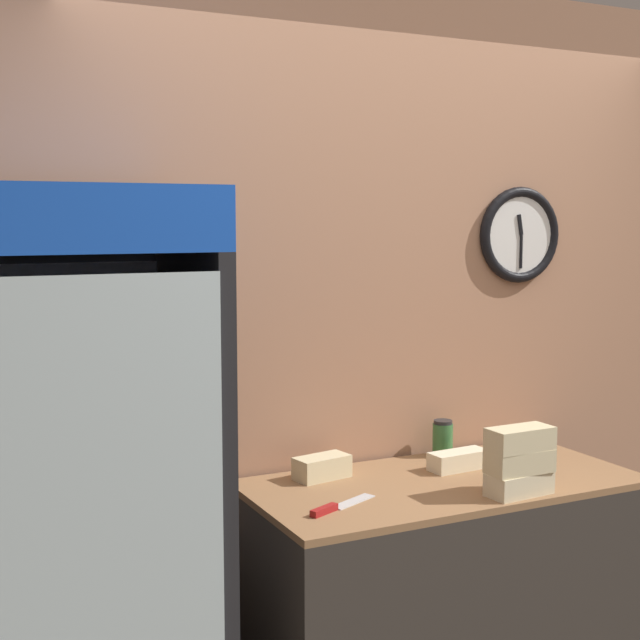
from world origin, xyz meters
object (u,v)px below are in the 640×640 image
at_px(sandwich_flat_right, 459,460).
at_px(sandwich_flat_left, 322,467).
at_px(sandwich_stack_bottom, 519,484).
at_px(sandwich_stack_middle, 520,461).
at_px(beverage_cooler, 67,477).
at_px(chefs_knife, 334,507).
at_px(sandwich_stack_top, 520,439).
at_px(condiment_jar, 443,438).

bearing_deg(sandwich_flat_right, sandwich_flat_left, 167.05).
xyz_separation_m(sandwich_stack_bottom, sandwich_stack_middle, (0.00, 0.00, 0.08)).
bearing_deg(sandwich_stack_middle, sandwich_stack_bottom, 0.00).
bearing_deg(sandwich_stack_middle, beverage_cooler, 167.94).
relative_size(sandwich_flat_left, chefs_knife, 0.75).
height_order(sandwich_stack_bottom, sandwich_stack_top, sandwich_stack_top).
bearing_deg(sandwich_flat_right, condiment_jar, 74.24).
height_order(sandwich_stack_top, condiment_jar, sandwich_stack_top).
bearing_deg(condiment_jar, beverage_cooler, -171.38).
height_order(beverage_cooler, chefs_knife, beverage_cooler).
xyz_separation_m(beverage_cooler, chefs_knife, (0.80, -0.17, -0.16)).
relative_size(chefs_knife, condiment_jar, 2.01).
height_order(beverage_cooler, sandwich_flat_right, beverage_cooler).
xyz_separation_m(sandwich_stack_bottom, chefs_knife, (-0.63, 0.13, -0.03)).
bearing_deg(sandwich_stack_middle, sandwich_flat_right, 90.82).
distance_m(beverage_cooler, sandwich_stack_top, 1.47).
distance_m(chefs_knife, condiment_jar, 0.79).
bearing_deg(condiment_jar, sandwich_flat_left, -173.18).
relative_size(beverage_cooler, sandwich_flat_right, 8.05).
relative_size(sandwich_stack_top, chefs_knife, 0.80).
xyz_separation_m(sandwich_flat_right, condiment_jar, (0.05, 0.18, 0.04)).
height_order(sandwich_stack_middle, condiment_jar, sandwich_stack_middle).
height_order(beverage_cooler, sandwich_flat_left, beverage_cooler).
distance_m(sandwich_stack_middle, sandwich_flat_right, 0.36).
bearing_deg(beverage_cooler, sandwich_flat_right, 1.61).
bearing_deg(sandwich_flat_left, chefs_knife, -109.62).
height_order(sandwich_stack_bottom, condiment_jar, condiment_jar).
bearing_deg(condiment_jar, sandwich_stack_top, -95.07).
xyz_separation_m(sandwich_stack_bottom, sandwich_stack_top, (0.00, 0.00, 0.15)).
bearing_deg(sandwich_stack_middle, chefs_knife, 168.00).
height_order(sandwich_flat_left, chefs_knife, sandwich_flat_left).
height_order(sandwich_stack_top, sandwich_flat_left, sandwich_stack_top).
distance_m(sandwich_stack_middle, chefs_knife, 0.66).
bearing_deg(beverage_cooler, chefs_knife, -12.10).
bearing_deg(beverage_cooler, sandwich_stack_bottom, -12.06).
distance_m(sandwich_flat_left, sandwich_flat_right, 0.52).
relative_size(sandwich_stack_middle, sandwich_flat_right, 0.97).
bearing_deg(sandwich_flat_left, beverage_cooler, -170.28).
height_order(beverage_cooler, sandwich_stack_middle, beverage_cooler).
bearing_deg(sandwich_stack_top, sandwich_flat_left, 137.98).
height_order(sandwich_flat_right, chefs_knife, sandwich_flat_right).
distance_m(sandwich_stack_top, chefs_knife, 0.67).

